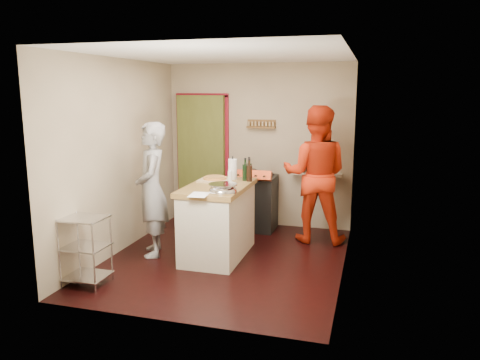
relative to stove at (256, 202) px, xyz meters
name	(u,v)px	position (x,y,z in m)	size (l,w,h in m)	color
floor	(226,259)	(-0.05, -1.42, -0.45)	(3.50, 3.50, 0.00)	black
back_wall	(222,154)	(-0.69, 0.36, 0.68)	(3.00, 0.44, 2.60)	tan
left_wall	(120,157)	(-1.55, -1.42, 0.85)	(0.04, 3.50, 2.60)	tan
right_wall	(347,167)	(1.45, -1.42, 0.85)	(0.04, 3.50, 2.60)	tan
ceiling	(225,54)	(-0.05, -1.42, 2.16)	(3.00, 3.50, 0.02)	white
stove	(256,202)	(0.00, 0.00, 0.00)	(0.60, 0.63, 1.00)	black
wire_shelving	(85,247)	(-1.33, -2.62, -0.01)	(0.48, 0.40, 0.80)	silver
island	(218,219)	(-0.19, -1.32, 0.06)	(0.76, 1.41, 1.28)	beige
person_stripe	(152,190)	(-1.05, -1.50, 0.44)	(0.65, 0.43, 1.78)	silver
person_red	(315,174)	(0.95, -0.30, 0.54)	(0.96, 0.75, 1.97)	red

